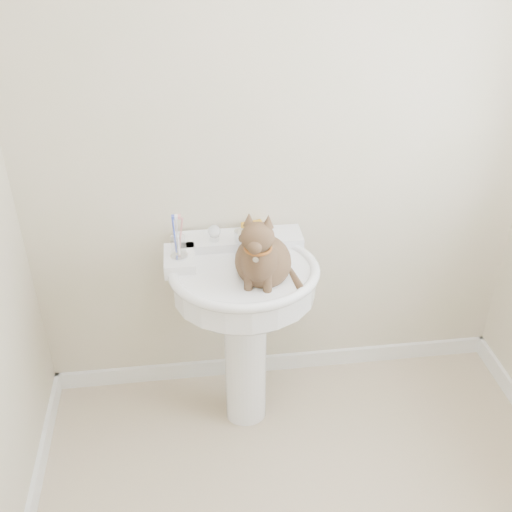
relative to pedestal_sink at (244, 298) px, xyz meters
name	(u,v)px	position (x,y,z in m)	size (l,w,h in m)	color
wall_back	(282,137)	(0.20, 0.29, 0.58)	(2.20, 0.00, 2.50)	beige
baseboard_back	(277,362)	(0.20, 0.28, -0.63)	(2.20, 0.02, 0.09)	white
pedestal_sink	(244,298)	(0.00, 0.00, 0.00)	(0.62, 0.61, 0.86)	white
faucet	(240,232)	(0.00, 0.15, 0.23)	(0.28, 0.12, 0.14)	silver
soap_bar	(253,227)	(0.07, 0.24, 0.20)	(0.09, 0.06, 0.03)	gold
toothbrush_cup	(178,246)	(-0.25, 0.06, 0.23)	(0.07, 0.07, 0.18)	silver
cat	(263,259)	(0.07, -0.08, 0.24)	(0.24, 0.30, 0.44)	brown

